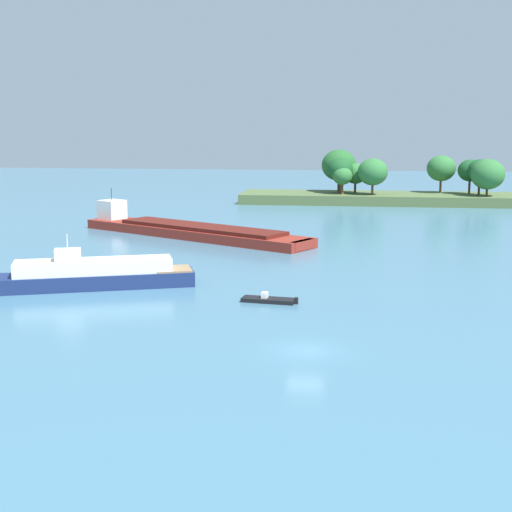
# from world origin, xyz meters

# --- Properties ---
(ground_plane) EXTENTS (400.00, 400.00, 0.00)m
(ground_plane) POSITION_xyz_m (0.00, 0.00, 0.00)
(ground_plane) COLOR teal
(treeline_island) EXTENTS (61.96, 13.52, 10.29)m
(treeline_island) POSITION_xyz_m (12.13, 97.45, 3.41)
(treeline_island) COLOR #4C6038
(treeline_island) RESTS_ON ground
(white_riverboat) EXTENTS (18.92, 9.92, 5.20)m
(white_riverboat) POSITION_xyz_m (-21.19, 17.23, 1.27)
(white_riverboat) COLOR navy
(white_riverboat) RESTS_ON ground
(fishing_skiff) EXTENTS (5.03, 2.09, 0.86)m
(fishing_skiff) POSITION_xyz_m (-4.12, 13.60, 0.21)
(fishing_skiff) COLOR black
(fishing_skiff) RESTS_ON ground
(cargo_barge) EXTENTS (34.93, 23.46, 5.87)m
(cargo_barge) POSITION_xyz_m (-19.45, 49.86, 0.94)
(cargo_barge) COLOR maroon
(cargo_barge) RESTS_ON ground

